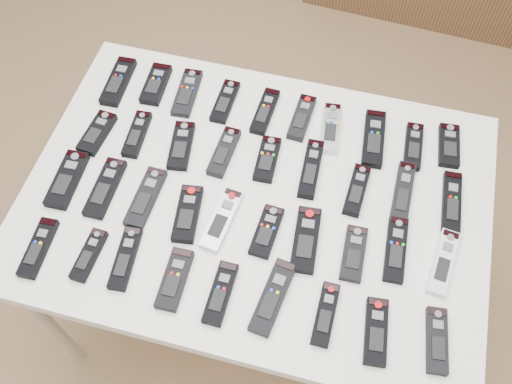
% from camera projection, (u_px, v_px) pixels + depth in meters
% --- Properties ---
extents(ground, '(4.00, 4.00, 0.00)m').
position_uv_depth(ground, '(247.00, 283.00, 2.24)').
color(ground, '#957B4C').
rests_on(ground, ground).
extents(table, '(1.25, 0.88, 0.78)m').
position_uv_depth(table, '(256.00, 207.00, 1.59)').
color(table, white).
rests_on(table, ground).
extents(remote_0, '(0.06, 0.19, 0.02)m').
position_uv_depth(remote_0, '(118.00, 81.00, 1.74)').
color(remote_0, black).
rests_on(remote_0, table).
extents(remote_1, '(0.07, 0.16, 0.02)m').
position_uv_depth(remote_1, '(156.00, 84.00, 1.74)').
color(remote_1, black).
rests_on(remote_1, table).
extents(remote_2, '(0.07, 0.18, 0.02)m').
position_uv_depth(remote_2, '(187.00, 93.00, 1.72)').
color(remote_2, black).
rests_on(remote_2, table).
extents(remote_3, '(0.05, 0.16, 0.02)m').
position_uv_depth(remote_3, '(225.00, 101.00, 1.70)').
color(remote_3, black).
rests_on(remote_3, table).
extents(remote_4, '(0.05, 0.17, 0.02)m').
position_uv_depth(remote_4, '(265.00, 111.00, 1.68)').
color(remote_4, black).
rests_on(remote_4, table).
extents(remote_5, '(0.06, 0.16, 0.02)m').
position_uv_depth(remote_5, '(302.00, 118.00, 1.67)').
color(remote_5, black).
rests_on(remote_5, table).
extents(remote_6, '(0.07, 0.18, 0.02)m').
position_uv_depth(remote_6, '(330.00, 128.00, 1.65)').
color(remote_6, '#B7B7BC').
rests_on(remote_6, table).
extents(remote_7, '(0.07, 0.20, 0.02)m').
position_uv_depth(remote_7, '(374.00, 139.00, 1.63)').
color(remote_7, black).
rests_on(remote_7, table).
extents(remote_8, '(0.05, 0.16, 0.02)m').
position_uv_depth(remote_8, '(413.00, 146.00, 1.62)').
color(remote_8, black).
rests_on(remote_8, table).
extents(remote_9, '(0.07, 0.15, 0.02)m').
position_uv_depth(remote_9, '(449.00, 146.00, 1.62)').
color(remote_9, black).
rests_on(remote_9, table).
extents(remote_10, '(0.07, 0.15, 0.02)m').
position_uv_depth(remote_10, '(97.00, 133.00, 1.64)').
color(remote_10, black).
rests_on(remote_10, table).
extents(remote_11, '(0.06, 0.16, 0.02)m').
position_uv_depth(remote_11, '(137.00, 134.00, 1.64)').
color(remote_11, black).
rests_on(remote_11, table).
extents(remote_12, '(0.08, 0.17, 0.02)m').
position_uv_depth(remote_12, '(181.00, 146.00, 1.62)').
color(remote_12, black).
rests_on(remote_12, table).
extents(remote_13, '(0.06, 0.17, 0.02)m').
position_uv_depth(remote_13, '(224.00, 152.00, 1.60)').
color(remote_13, black).
rests_on(remote_13, table).
extents(remote_14, '(0.06, 0.15, 0.02)m').
position_uv_depth(remote_14, '(267.00, 159.00, 1.59)').
color(remote_14, black).
rests_on(remote_14, table).
extents(remote_15, '(0.05, 0.19, 0.02)m').
position_uv_depth(remote_15, '(311.00, 169.00, 1.57)').
color(remote_15, black).
rests_on(remote_15, table).
extents(remote_16, '(0.05, 0.16, 0.02)m').
position_uv_depth(remote_16, '(357.00, 190.00, 1.54)').
color(remote_16, black).
rests_on(remote_16, table).
extents(remote_17, '(0.05, 0.20, 0.02)m').
position_uv_depth(remote_17, '(403.00, 193.00, 1.53)').
color(remote_17, black).
rests_on(remote_17, table).
extents(remote_18, '(0.06, 0.19, 0.02)m').
position_uv_depth(remote_18, '(452.00, 203.00, 1.52)').
color(remote_18, black).
rests_on(remote_18, table).
extents(remote_19, '(0.07, 0.18, 0.02)m').
position_uv_depth(remote_19, '(67.00, 179.00, 1.56)').
color(remote_19, black).
rests_on(remote_19, table).
extents(remote_20, '(0.06, 0.19, 0.02)m').
position_uv_depth(remote_20, '(105.00, 188.00, 1.54)').
color(remote_20, black).
rests_on(remote_20, table).
extents(remote_21, '(0.06, 0.19, 0.02)m').
position_uv_depth(remote_21, '(146.00, 197.00, 1.53)').
color(remote_21, black).
rests_on(remote_21, table).
extents(remote_22, '(0.08, 0.17, 0.02)m').
position_uv_depth(remote_22, '(188.00, 214.00, 1.50)').
color(remote_22, black).
rests_on(remote_22, table).
extents(remote_23, '(0.07, 0.19, 0.02)m').
position_uv_depth(remote_23, '(222.00, 219.00, 1.49)').
color(remote_23, '#B7B7BC').
rests_on(remote_23, table).
extents(remote_24, '(0.06, 0.15, 0.02)m').
position_uv_depth(remote_24, '(267.00, 231.00, 1.48)').
color(remote_24, black).
rests_on(remote_24, table).
extents(remote_25, '(0.08, 0.19, 0.02)m').
position_uv_depth(remote_25, '(306.00, 240.00, 1.46)').
color(remote_25, black).
rests_on(remote_25, table).
extents(remote_26, '(0.06, 0.15, 0.02)m').
position_uv_depth(remote_26, '(354.00, 254.00, 1.44)').
color(remote_26, black).
rests_on(remote_26, table).
extents(remote_27, '(0.06, 0.18, 0.02)m').
position_uv_depth(remote_27, '(396.00, 249.00, 1.45)').
color(remote_27, black).
rests_on(remote_27, table).
extents(remote_28, '(0.07, 0.19, 0.02)m').
position_uv_depth(remote_28, '(443.00, 262.00, 1.43)').
color(remote_28, silver).
rests_on(remote_28, table).
extents(remote_29, '(0.05, 0.17, 0.02)m').
position_uv_depth(remote_29, '(38.00, 248.00, 1.45)').
color(remote_29, black).
rests_on(remote_29, table).
extents(remote_30, '(0.05, 0.14, 0.02)m').
position_uv_depth(remote_30, '(89.00, 255.00, 1.44)').
color(remote_30, black).
rests_on(remote_30, table).
extents(remote_31, '(0.06, 0.17, 0.02)m').
position_uv_depth(remote_31, '(125.00, 258.00, 1.43)').
color(remote_31, black).
rests_on(remote_31, table).
extents(remote_32, '(0.06, 0.16, 0.02)m').
position_uv_depth(remote_32, '(175.00, 279.00, 1.40)').
color(remote_32, black).
rests_on(remote_32, table).
extents(remote_33, '(0.05, 0.16, 0.02)m').
position_uv_depth(remote_33, '(221.00, 293.00, 1.38)').
color(remote_33, black).
rests_on(remote_33, table).
extents(remote_34, '(0.08, 0.20, 0.02)m').
position_uv_depth(remote_34, '(273.00, 297.00, 1.38)').
color(remote_34, black).
rests_on(remote_34, table).
extents(remote_35, '(0.04, 0.16, 0.02)m').
position_uv_depth(remote_35, '(326.00, 314.00, 1.36)').
color(remote_35, black).
rests_on(remote_35, table).
extents(remote_36, '(0.07, 0.17, 0.02)m').
position_uv_depth(remote_36, '(376.00, 331.00, 1.34)').
color(remote_36, black).
rests_on(remote_36, table).
extents(remote_37, '(0.06, 0.16, 0.02)m').
position_uv_depth(remote_37, '(437.00, 340.00, 1.32)').
color(remote_37, black).
rests_on(remote_37, table).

